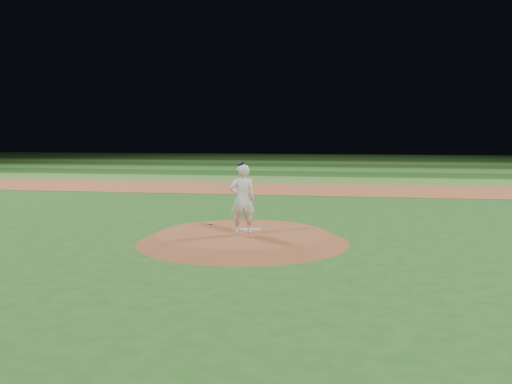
{
  "coord_description": "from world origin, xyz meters",
  "views": [
    {
      "loc": [
        2.84,
        -14.31,
        2.84
      ],
      "look_at": [
        0.0,
        2.0,
        1.1
      ],
      "focal_mm": 40.0,
      "sensor_mm": 36.0,
      "label": 1
    }
  ],
  "objects_px": {
    "pitching_rubber": "(249,229)",
    "rosin_bag": "(211,223)",
    "pitcher_on_mound": "(242,199)",
    "pitchers_mound": "(243,237)"
  },
  "relations": [
    {
      "from": "pitchers_mound",
      "to": "pitching_rubber",
      "type": "xyz_separation_m",
      "value": [
        0.08,
        0.4,
        0.14
      ]
    },
    {
      "from": "pitching_rubber",
      "to": "pitcher_on_mound",
      "type": "relative_size",
      "value": 0.36
    },
    {
      "from": "pitchers_mound",
      "to": "pitcher_on_mound",
      "type": "bearing_deg",
      "value": -81.06
    },
    {
      "from": "rosin_bag",
      "to": "pitchers_mound",
      "type": "bearing_deg",
      "value": -43.91
    },
    {
      "from": "pitcher_on_mound",
      "to": "pitchers_mound",
      "type": "bearing_deg",
      "value": 98.94
    },
    {
      "from": "pitching_rubber",
      "to": "rosin_bag",
      "type": "bearing_deg",
      "value": 132.54
    },
    {
      "from": "pitching_rubber",
      "to": "rosin_bag",
      "type": "distance_m",
      "value": 1.39
    },
    {
      "from": "pitching_rubber",
      "to": "rosin_bag",
      "type": "xyz_separation_m",
      "value": [
        -1.21,
        0.69,
        0.02
      ]
    },
    {
      "from": "pitchers_mound",
      "to": "pitcher_on_mound",
      "type": "relative_size",
      "value": 2.99
    },
    {
      "from": "pitching_rubber",
      "to": "pitcher_on_mound",
      "type": "bearing_deg",
      "value": -112.8
    }
  ]
}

